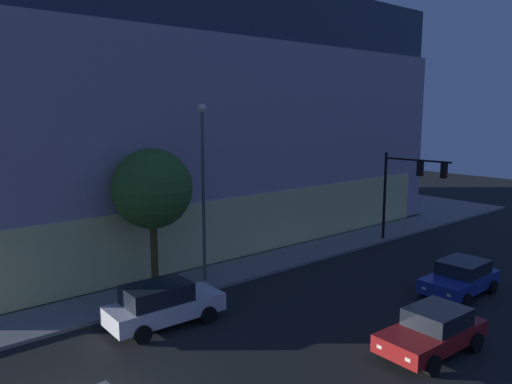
{
  "coord_description": "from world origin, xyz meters",
  "views": [
    {
      "loc": [
        -4.24,
        -12.57,
        8.43
      ],
      "look_at": [
        9.82,
        4.07,
        4.88
      ],
      "focal_mm": 34.78,
      "sensor_mm": 36.0,
      "label": 1
    }
  ],
  "objects_px": {
    "modern_building": "(171,119)",
    "street_lamp_sidewalk": "(203,173)",
    "car_red": "(433,331)",
    "car_white": "(163,304)",
    "sidewalk_tree": "(152,189)",
    "traffic_light_far_corner": "(409,180)",
    "car_blue": "(460,277)"
  },
  "relations": [
    {
      "from": "car_red",
      "to": "street_lamp_sidewalk",
      "type": "bearing_deg",
      "value": 100.23
    },
    {
      "from": "sidewalk_tree",
      "to": "modern_building",
      "type": "bearing_deg",
      "value": 55.52
    },
    {
      "from": "modern_building",
      "to": "car_red",
      "type": "distance_m",
      "value": 24.5
    },
    {
      "from": "modern_building",
      "to": "traffic_light_far_corner",
      "type": "height_order",
      "value": "modern_building"
    },
    {
      "from": "street_lamp_sidewalk",
      "to": "sidewalk_tree",
      "type": "bearing_deg",
      "value": 167.45
    },
    {
      "from": "modern_building",
      "to": "street_lamp_sidewalk",
      "type": "relative_size",
      "value": 3.92
    },
    {
      "from": "modern_building",
      "to": "traffic_light_far_corner",
      "type": "distance_m",
      "value": 17.15
    },
    {
      "from": "modern_building",
      "to": "car_white",
      "type": "distance_m",
      "value": 19.2
    },
    {
      "from": "traffic_light_far_corner",
      "to": "car_blue",
      "type": "distance_m",
      "value": 9.15
    },
    {
      "from": "street_lamp_sidewalk",
      "to": "car_blue",
      "type": "bearing_deg",
      "value": -47.66
    },
    {
      "from": "sidewalk_tree",
      "to": "car_white",
      "type": "xyz_separation_m",
      "value": [
        -1.68,
        -3.67,
        -3.99
      ]
    },
    {
      "from": "traffic_light_far_corner",
      "to": "street_lamp_sidewalk",
      "type": "bearing_deg",
      "value": 169.51
    },
    {
      "from": "traffic_light_far_corner",
      "to": "sidewalk_tree",
      "type": "xyz_separation_m",
      "value": [
        -16.17,
        3.09,
        0.69
      ]
    },
    {
      "from": "modern_building",
      "to": "car_white",
      "type": "bearing_deg",
      "value": -122.25
    },
    {
      "from": "car_red",
      "to": "modern_building",
      "type": "bearing_deg",
      "value": 81.7
    },
    {
      "from": "modern_building",
      "to": "car_blue",
      "type": "distance_m",
      "value": 22.33
    },
    {
      "from": "traffic_light_far_corner",
      "to": "street_lamp_sidewalk",
      "type": "distance_m",
      "value": 14.01
    },
    {
      "from": "street_lamp_sidewalk",
      "to": "car_white",
      "type": "height_order",
      "value": "street_lamp_sidewalk"
    },
    {
      "from": "car_white",
      "to": "car_blue",
      "type": "relative_size",
      "value": 1.11
    },
    {
      "from": "car_white",
      "to": "traffic_light_far_corner",
      "type": "bearing_deg",
      "value": 1.87
    },
    {
      "from": "modern_building",
      "to": "sidewalk_tree",
      "type": "xyz_separation_m",
      "value": [
        -7.87,
        -11.46,
        -2.97
      ]
    },
    {
      "from": "car_white",
      "to": "car_red",
      "type": "distance_m",
      "value": 10.16
    },
    {
      "from": "modern_building",
      "to": "sidewalk_tree",
      "type": "relative_size",
      "value": 5.11
    },
    {
      "from": "sidewalk_tree",
      "to": "car_blue",
      "type": "relative_size",
      "value": 1.57
    },
    {
      "from": "street_lamp_sidewalk",
      "to": "sidewalk_tree",
      "type": "xyz_separation_m",
      "value": [
        -2.46,
        0.55,
        -0.61
      ]
    },
    {
      "from": "modern_building",
      "to": "street_lamp_sidewalk",
      "type": "bearing_deg",
      "value": -114.24
    },
    {
      "from": "sidewalk_tree",
      "to": "car_blue",
      "type": "height_order",
      "value": "sidewalk_tree"
    },
    {
      "from": "modern_building",
      "to": "street_lamp_sidewalk",
      "type": "distance_m",
      "value": 13.38
    },
    {
      "from": "street_lamp_sidewalk",
      "to": "sidewalk_tree",
      "type": "relative_size",
      "value": 1.3
    },
    {
      "from": "traffic_light_far_corner",
      "to": "sidewalk_tree",
      "type": "distance_m",
      "value": 16.48
    },
    {
      "from": "street_lamp_sidewalk",
      "to": "car_red",
      "type": "distance_m",
      "value": 12.32
    },
    {
      "from": "sidewalk_tree",
      "to": "car_blue",
      "type": "bearing_deg",
      "value": -41.84
    }
  ]
}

